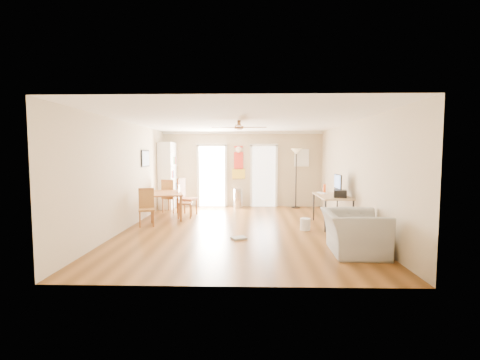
{
  "coord_description": "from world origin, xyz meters",
  "views": [
    {
      "loc": [
        0.22,
        -7.84,
        1.8
      ],
      "look_at": [
        0.0,
        0.6,
        1.15
      ],
      "focal_mm": 24.41,
      "sensor_mm": 36.0,
      "label": 1
    }
  ],
  "objects_px": {
    "dining_chair_far": "(171,196)",
    "torchiere_lamp": "(296,178)",
    "computer_desk": "(332,211)",
    "wastebasket_a": "(305,224)",
    "armchair": "(354,233)",
    "dining_chair_right_a": "(188,197)",
    "dining_chair_near": "(147,208)",
    "trash_can": "(238,198)",
    "printer": "(340,194)",
    "dining_chair_right_b": "(185,201)",
    "dining_table": "(166,205)",
    "wastebasket_b": "(338,230)",
    "bookshelf": "(168,175)"
  },
  "relations": [
    {
      "from": "torchiere_lamp",
      "to": "wastebasket_b",
      "type": "distance_m",
      "value": 3.94
    },
    {
      "from": "armchair",
      "to": "dining_chair_right_a",
      "type": "bearing_deg",
      "value": 48.1
    },
    {
      "from": "dining_table",
      "to": "wastebasket_a",
      "type": "bearing_deg",
      "value": -21.47
    },
    {
      "from": "dining_chair_near",
      "to": "wastebasket_a",
      "type": "bearing_deg",
      "value": -22.27
    },
    {
      "from": "dining_chair_right_b",
      "to": "trash_can",
      "type": "distance_m",
      "value": 2.31
    },
    {
      "from": "wastebasket_b",
      "to": "dining_chair_near",
      "type": "bearing_deg",
      "value": 169.42
    },
    {
      "from": "dining_chair_far",
      "to": "computer_desk",
      "type": "xyz_separation_m",
      "value": [
        4.57,
        -1.9,
        -0.13
      ]
    },
    {
      "from": "trash_can",
      "to": "computer_desk",
      "type": "bearing_deg",
      "value": -47.89
    },
    {
      "from": "dining_chair_far",
      "to": "torchiere_lamp",
      "type": "relative_size",
      "value": 0.51
    },
    {
      "from": "dining_chair_far",
      "to": "wastebasket_b",
      "type": "distance_m",
      "value": 5.33
    },
    {
      "from": "dining_chair_near",
      "to": "computer_desk",
      "type": "distance_m",
      "value": 4.7
    },
    {
      "from": "dining_chair_right_a",
      "to": "armchair",
      "type": "xyz_separation_m",
      "value": [
        3.75,
        -3.7,
        -0.17
      ]
    },
    {
      "from": "wastebasket_b",
      "to": "dining_chair_right_a",
      "type": "bearing_deg",
      "value": 147.99
    },
    {
      "from": "dining_chair_near",
      "to": "wastebasket_a",
      "type": "relative_size",
      "value": 3.35
    },
    {
      "from": "dining_table",
      "to": "wastebasket_a",
      "type": "distance_m",
      "value": 4.02
    },
    {
      "from": "dining_chair_near",
      "to": "trash_can",
      "type": "xyz_separation_m",
      "value": [
        2.22,
        2.9,
        -0.14
      ]
    },
    {
      "from": "dining_table",
      "to": "wastebasket_b",
      "type": "xyz_separation_m",
      "value": [
        4.37,
        -1.99,
        -0.23
      ]
    },
    {
      "from": "trash_can",
      "to": "armchair",
      "type": "relative_size",
      "value": 0.56
    },
    {
      "from": "wastebasket_b",
      "to": "computer_desk",
      "type": "bearing_deg",
      "value": 83.41
    },
    {
      "from": "dining_table",
      "to": "dining_chair_far",
      "type": "relative_size",
      "value": 1.41
    },
    {
      "from": "dining_chair_near",
      "to": "trash_can",
      "type": "bearing_deg",
      "value": 35.2
    },
    {
      "from": "wastebasket_a",
      "to": "wastebasket_b",
      "type": "distance_m",
      "value": 0.82
    },
    {
      "from": "wastebasket_a",
      "to": "armchair",
      "type": "bearing_deg",
      "value": -72.9
    },
    {
      "from": "trash_can",
      "to": "torchiere_lamp",
      "type": "distance_m",
      "value": 2.08
    },
    {
      "from": "dining_chair_far",
      "to": "printer",
      "type": "distance_m",
      "value": 5.19
    },
    {
      "from": "dining_chair_right_b",
      "to": "wastebasket_a",
      "type": "xyz_separation_m",
      "value": [
        3.19,
        -1.45,
        -0.34
      ]
    },
    {
      "from": "torchiere_lamp",
      "to": "computer_desk",
      "type": "xyz_separation_m",
      "value": [
        0.51,
        -2.81,
        -0.62
      ]
    },
    {
      "from": "dining_table",
      "to": "dining_chair_right_b",
      "type": "xyz_separation_m",
      "value": [
        0.55,
        -0.02,
        0.12
      ]
    },
    {
      "from": "dining_chair_near",
      "to": "torchiere_lamp",
      "type": "relative_size",
      "value": 0.47
    },
    {
      "from": "dining_chair_right_b",
      "to": "printer",
      "type": "relative_size",
      "value": 2.8
    },
    {
      "from": "bookshelf",
      "to": "dining_chair_right_b",
      "type": "bearing_deg",
      "value": -75.19
    },
    {
      "from": "armchair",
      "to": "dining_chair_near",
      "type": "bearing_deg",
      "value": 67.04
    },
    {
      "from": "trash_can",
      "to": "armchair",
      "type": "xyz_separation_m",
      "value": [
        2.29,
        -5.06,
        0.06
      ]
    },
    {
      "from": "trash_can",
      "to": "torchiere_lamp",
      "type": "height_order",
      "value": "torchiere_lamp"
    },
    {
      "from": "bookshelf",
      "to": "printer",
      "type": "height_order",
      "value": "bookshelf"
    },
    {
      "from": "dining_chair_far",
      "to": "torchiere_lamp",
      "type": "xyz_separation_m",
      "value": [
        4.06,
        0.91,
        0.49
      ]
    },
    {
      "from": "dining_chair_far",
      "to": "printer",
      "type": "xyz_separation_m",
      "value": [
        4.68,
        -2.22,
        0.35
      ]
    },
    {
      "from": "dining_chair_near",
      "to": "bookshelf",
      "type": "bearing_deg",
      "value": 75.7
    },
    {
      "from": "computer_desk",
      "to": "wastebasket_a",
      "type": "bearing_deg",
      "value": -146.62
    },
    {
      "from": "trash_can",
      "to": "printer",
      "type": "distance_m",
      "value": 4.04
    },
    {
      "from": "bookshelf",
      "to": "wastebasket_a",
      "type": "distance_m",
      "value": 5.28
    },
    {
      "from": "dining_chair_right_b",
      "to": "trash_can",
      "type": "relative_size",
      "value": 1.46
    },
    {
      "from": "trash_can",
      "to": "wastebasket_a",
      "type": "relative_size",
      "value": 2.33
    },
    {
      "from": "dining_chair_far",
      "to": "printer",
      "type": "height_order",
      "value": "dining_chair_far"
    },
    {
      "from": "dining_chair_near",
      "to": "torchiere_lamp",
      "type": "xyz_separation_m",
      "value": [
        4.19,
        2.96,
        0.53
      ]
    },
    {
      "from": "dining_chair_right_b",
      "to": "dining_chair_near",
      "type": "distance_m",
      "value": 1.35
    },
    {
      "from": "bookshelf",
      "to": "dining_table",
      "type": "relative_size",
      "value": 1.53
    },
    {
      "from": "dining_table",
      "to": "printer",
      "type": "relative_size",
      "value": 4.25
    },
    {
      "from": "bookshelf",
      "to": "dining_chair_near",
      "type": "bearing_deg",
      "value": -99.75
    },
    {
      "from": "dining_chair_near",
      "to": "printer",
      "type": "height_order",
      "value": "printer"
    }
  ]
}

